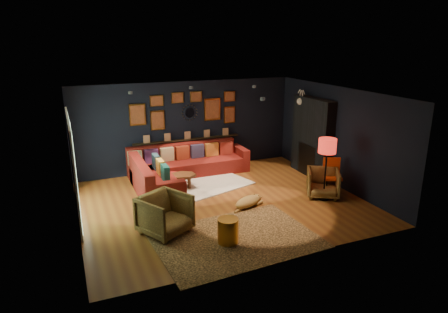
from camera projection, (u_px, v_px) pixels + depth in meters
name	position (u px, v px, depth m)	size (l,w,h in m)	color
floor	(222.00, 202.00, 9.56)	(6.50, 6.50, 0.00)	brown
room_walls	(222.00, 138.00, 9.10)	(6.50, 6.50, 6.50)	black
sectional	(176.00, 170.00, 10.85)	(3.41, 2.69, 0.86)	maroon
ledge	(188.00, 139.00, 11.67)	(3.20, 0.12, 0.04)	black
gallery_wall	(186.00, 109.00, 11.44)	(3.15, 0.04, 1.02)	#C7892E
sunburst_mirror	(190.00, 113.00, 11.52)	(0.47, 0.16, 0.47)	silver
fireplace	(312.00, 140.00, 11.19)	(0.31, 1.60, 2.20)	black
deer_head	(305.00, 101.00, 11.35)	(0.50, 0.28, 0.45)	white
sliding_door	(73.00, 167.00, 8.61)	(0.06, 2.80, 2.20)	white
ceiling_spots	(209.00, 91.00, 9.53)	(3.30, 2.50, 0.06)	black
shag_rug	(204.00, 184.00, 10.70)	(2.25, 1.63, 0.03)	silver
leopard_rug	(236.00, 239.00, 7.81)	(3.09, 2.21, 0.02)	tan
coffee_table	(183.00, 177.00, 10.35)	(0.79, 0.65, 0.36)	brown
pouf	(173.00, 179.00, 10.55)	(0.46, 0.46, 0.30)	#A31C1B
armchair_left	(165.00, 213.00, 7.94)	(0.87, 0.81, 0.89)	gold
armchair_right	(323.00, 182.00, 9.82)	(0.74, 0.70, 0.77)	gold
gold_stool	(228.00, 231.00, 7.60)	(0.40, 0.40, 0.50)	#C7892E
orange_chair	(332.00, 173.00, 9.99)	(0.57, 0.57, 0.90)	black
floor_lamp	(327.00, 149.00, 9.38)	(0.42, 0.42, 1.52)	black
dog	(248.00, 200.00, 9.24)	(1.05, 0.51, 0.33)	#B78144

